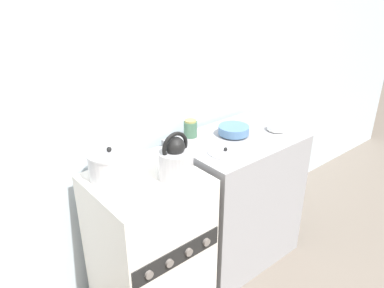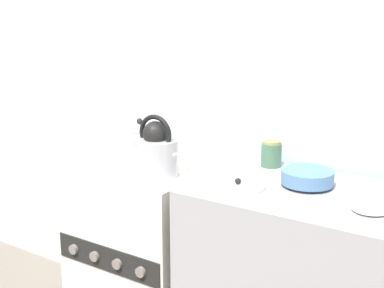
{
  "view_description": "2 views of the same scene",
  "coord_description": "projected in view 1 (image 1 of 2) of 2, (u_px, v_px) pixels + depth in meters",
  "views": [
    {
      "loc": [
        -0.91,
        -1.2,
        1.91
      ],
      "look_at": [
        0.32,
        0.27,
        1.01
      ],
      "focal_mm": 35.0,
      "sensor_mm": 36.0,
      "label": 1
    },
    {
      "loc": [
        1.43,
        -1.52,
        1.59
      ],
      "look_at": [
        0.23,
        0.29,
        1.03
      ],
      "focal_mm": 50.0,
      "sensor_mm": 36.0,
      "label": 2
    }
  ],
  "objects": [
    {
      "name": "cooking_pot",
      "position": [
        111.0,
        165.0,
        1.96
      ],
      "size": [
        0.24,
        0.24,
        0.18
      ],
      "color": "silver",
      "rests_on": "stove"
    },
    {
      "name": "storage_jar",
      "position": [
        190.0,
        129.0,
        2.4
      ],
      "size": [
        0.09,
        0.09,
        0.11
      ],
      "color": "#3F664C",
      "rests_on": "counter"
    },
    {
      "name": "wall_back",
      "position": [
        105.0,
        99.0,
        2.09
      ],
      "size": [
        7.0,
        0.06,
        2.5
      ],
      "color": "silver",
      "rests_on": "ground_plane"
    },
    {
      "name": "small_ceramic_bowl",
      "position": [
        276.0,
        127.0,
        2.5
      ],
      "size": [
        0.12,
        0.12,
        0.04
      ],
      "color": "white",
      "rests_on": "counter"
    },
    {
      "name": "counter",
      "position": [
        235.0,
        198.0,
        2.6
      ],
      "size": [
        0.8,
        0.58,
        0.93
      ],
      "color": "#99999E",
      "rests_on": "ground_plane"
    },
    {
      "name": "enamel_bowl",
      "position": [
        234.0,
        130.0,
        2.42
      ],
      "size": [
        0.2,
        0.2,
        0.06
      ],
      "color": "#4C729E",
      "rests_on": "counter"
    },
    {
      "name": "loose_pot_lid",
      "position": [
        225.0,
        152.0,
        2.21
      ],
      "size": [
        0.21,
        0.21,
        0.03
      ],
      "color": "silver",
      "rests_on": "counter"
    },
    {
      "name": "kettle",
      "position": [
        176.0,
        160.0,
        1.94
      ],
      "size": [
        0.23,
        0.19,
        0.26
      ],
      "color": "#B2B2B7",
      "rests_on": "stove"
    },
    {
      "name": "stove",
      "position": [
        149.0,
        246.0,
        2.17
      ],
      "size": [
        0.58,
        0.57,
        0.91
      ],
      "color": "silver",
      "rests_on": "ground_plane"
    }
  ]
}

